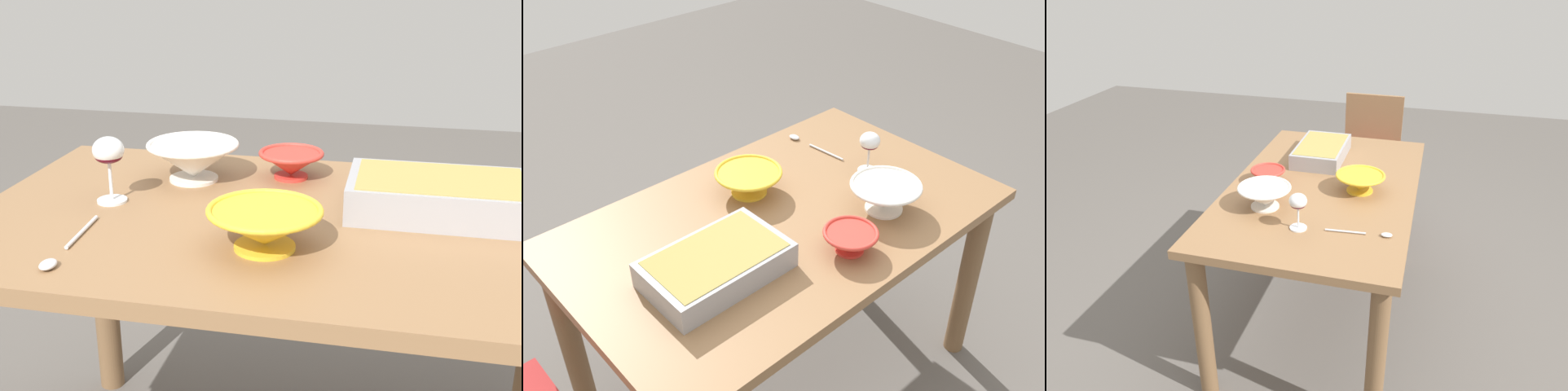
{
  "view_description": "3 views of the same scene",
  "coord_description": "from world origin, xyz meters",
  "views": [
    {
      "loc": [
        -0.23,
        1.34,
        1.32
      ],
      "look_at": [
        0.07,
        -0.05,
        0.8
      ],
      "focal_mm": 46.56,
      "sensor_mm": 36.0,
      "label": 1
    },
    {
      "loc": [
        -1.04,
        -1.15,
        1.92
      ],
      "look_at": [
        0.05,
        0.04,
        0.82
      ],
      "focal_mm": 41.73,
      "sensor_mm": 36.0,
      "label": 2
    },
    {
      "loc": [
        2.02,
        0.47,
        1.78
      ],
      "look_at": [
        0.17,
        -0.03,
        0.8
      ],
      "focal_mm": 33.8,
      "sensor_mm": 36.0,
      "label": 3
    }
  ],
  "objects": [
    {
      "name": "dining_table",
      "position": [
        0.0,
        0.0,
        0.65
      ],
      "size": [
        1.38,
        0.86,
        0.78
      ],
      "color": "olive",
      "rests_on": "ground_plane"
    },
    {
      "name": "small_bowl",
      "position": [
        0.27,
        -0.19,
        0.83
      ],
      "size": [
        0.23,
        0.23,
        0.1
      ],
      "color": "white",
      "rests_on": "dining_table"
    },
    {
      "name": "mixing_bowl",
      "position": [
        0.01,
        0.17,
        0.82
      ],
      "size": [
        0.23,
        0.23,
        0.09
      ],
      "color": "yellow",
      "rests_on": "dining_table"
    },
    {
      "name": "chair",
      "position": [
        -1.05,
        0.07,
        0.5
      ],
      "size": [
        0.42,
        0.4,
        0.91
      ],
      "color": "#B22D2D",
      "rests_on": "ground_plane"
    },
    {
      "name": "casserole_dish",
      "position": [
        -0.32,
        -0.09,
        0.82
      ],
      "size": [
        0.39,
        0.24,
        0.08
      ],
      "color": "#99999E",
      "rests_on": "dining_table"
    },
    {
      "name": "ground_plane",
      "position": [
        0.0,
        0.0,
        0.0
      ],
      "size": [
        8.0,
        8.0,
        0.0
      ],
      "primitive_type": "plane",
      "color": "#5B5651"
    },
    {
      "name": "serving_spoon",
      "position": [
        0.38,
        0.28,
        0.78
      ],
      "size": [
        0.04,
        0.26,
        0.01
      ],
      "color": "silver",
      "rests_on": "dining_table"
    },
    {
      "name": "serving_bowl",
      "position": [
        0.04,
        -0.26,
        0.82
      ],
      "size": [
        0.16,
        0.16,
        0.07
      ],
      "color": "red",
      "rests_on": "dining_table"
    },
    {
      "name": "wine_glass",
      "position": [
        0.41,
        -0.01,
        0.89
      ],
      "size": [
        0.07,
        0.07,
        0.15
      ],
      "color": "white",
      "rests_on": "dining_table"
    }
  ]
}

